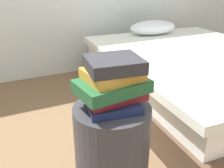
% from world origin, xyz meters
% --- Properties ---
extents(bed, '(1.63, 2.08, 0.62)m').
position_xyz_m(bed, '(1.20, 0.76, 0.23)').
color(bed, '#4C3828').
rests_on(bed, ground_plane).
extents(side_table, '(0.36, 0.36, 0.56)m').
position_xyz_m(side_table, '(0.00, 0.00, 0.28)').
color(side_table, '#333338').
rests_on(side_table, ground_plane).
extents(book_navy, '(0.25, 0.24, 0.04)m').
position_xyz_m(book_navy, '(0.00, -0.00, 0.58)').
color(book_navy, '#19234C').
rests_on(book_navy, side_table).
extents(book_maroon, '(0.27, 0.18, 0.04)m').
position_xyz_m(book_maroon, '(0.01, 0.01, 0.62)').
color(book_maroon, maroon).
rests_on(book_maroon, book_navy).
extents(book_forest, '(0.32, 0.24, 0.05)m').
position_xyz_m(book_forest, '(-0.00, 0.00, 0.66)').
color(book_forest, '#1E512D').
rests_on(book_forest, book_maroon).
extents(book_ochre, '(0.25, 0.21, 0.04)m').
position_xyz_m(book_ochre, '(0.01, 0.01, 0.71)').
color(book_ochre, '#B7842D').
rests_on(book_ochre, book_forest).
extents(book_charcoal, '(0.25, 0.23, 0.05)m').
position_xyz_m(book_charcoal, '(0.01, 0.01, 0.76)').
color(book_charcoal, '#28282D').
rests_on(book_charcoal, book_ochre).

